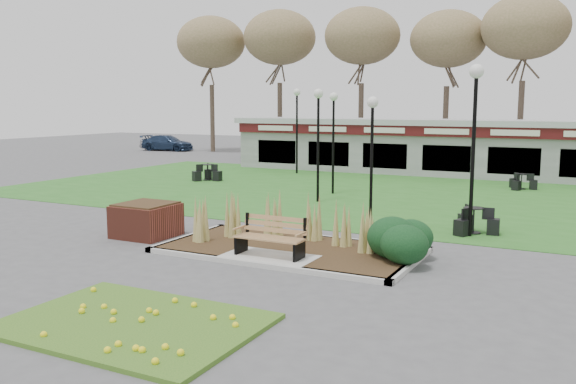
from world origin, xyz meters
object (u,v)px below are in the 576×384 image
at_px(lamp_post_far_left, 297,112).
at_px(bistro_set_c, 473,225).
at_px(brick_planter, 146,220).
at_px(park_bench, 271,236).
at_px(bistro_set_a, 207,175).
at_px(food_pavilion, 453,147).
at_px(car_blue, 168,143).
at_px(car_black, 280,147).
at_px(lamp_post_mid_right, 333,120).
at_px(lamp_post_near_left, 372,134).
at_px(bistro_set_b, 521,184).
at_px(lamp_post_near_right, 475,112).
at_px(car_silver, 162,143).
at_px(lamp_post_mid_left, 318,120).

xyz_separation_m(lamp_post_far_left, bistro_set_c, (11.28, -11.49, -3.01)).
distance_m(brick_planter, bistro_set_c, 9.28).
xyz_separation_m(park_bench, bistro_set_a, (-10.09, 12.03, -0.31)).
xyz_separation_m(food_pavilion, car_blue, (-24.05, 7.04, -0.86)).
bearing_deg(lamp_post_far_left, car_black, 123.31).
bearing_deg(lamp_post_mid_right, lamp_post_near_left, -58.88).
height_order(park_bench, car_black, car_black).
relative_size(food_pavilion, lamp_post_near_left, 6.31).
height_order(park_bench, bistro_set_b, park_bench).
distance_m(food_pavilion, lamp_post_near_left, 15.60).
height_order(lamp_post_near_left, car_black, lamp_post_near_left).
bearing_deg(car_blue, food_pavilion, -112.79).
bearing_deg(brick_planter, bistro_set_a, 116.80).
xyz_separation_m(brick_planter, bistro_set_a, (-5.69, 11.28, -0.20)).
bearing_deg(food_pavilion, lamp_post_near_right, -76.08).
bearing_deg(car_silver, bistro_set_c, -134.75).
height_order(lamp_post_mid_right, bistro_set_a, lamp_post_mid_right).
bearing_deg(lamp_post_mid_left, lamp_post_near_right, -30.03).
xyz_separation_m(bistro_set_a, bistro_set_c, (13.80, -6.77, -0.01)).
height_order(park_bench, lamp_post_mid_right, lamp_post_mid_right).
distance_m(lamp_post_near_left, lamp_post_mid_left, 5.60).
relative_size(lamp_post_near_left, car_black, 0.79).
distance_m(lamp_post_near_right, car_black, 25.49).
bearing_deg(food_pavilion, bistro_set_c, -75.62).
xyz_separation_m(park_bench, brick_planter, (-4.40, 0.75, -0.11)).
bearing_deg(bistro_set_c, lamp_post_mid_right, 140.69).
bearing_deg(car_black, lamp_post_near_left, -147.02).
bearing_deg(lamp_post_far_left, park_bench, -65.66).
distance_m(bistro_set_a, car_blue, 20.29).
bearing_deg(lamp_post_mid_right, car_blue, 142.75).
distance_m(bistro_set_b, car_blue, 30.06).
xyz_separation_m(park_bench, car_silver, (-24.59, 26.75, 0.03)).
xyz_separation_m(food_pavilion, lamp_post_near_right, (3.69, -14.88, 1.99)).
relative_size(lamp_post_mid_right, bistro_set_a, 2.84).
bearing_deg(car_blue, lamp_post_mid_left, -136.94).
distance_m(lamp_post_near_right, bistro_set_b, 11.24).
distance_m(park_bench, bistro_set_a, 15.70).
bearing_deg(park_bench, bistro_set_a, 130.01).
relative_size(bistro_set_a, car_silver, 0.41).
distance_m(park_bench, bistro_set_b, 16.08).
relative_size(bistro_set_c, car_blue, 0.33).
relative_size(lamp_post_mid_left, bistro_set_c, 3.05).
bearing_deg(lamp_post_near_right, bistro_set_a, 152.44).
bearing_deg(lamp_post_near_right, brick_planter, -153.23).
bearing_deg(lamp_post_mid_right, food_pavilion, 71.95).
height_order(brick_planter, food_pavilion, food_pavilion).
relative_size(bistro_set_a, bistro_set_b, 1.18).
height_order(food_pavilion, lamp_post_far_left, lamp_post_far_left).
xyz_separation_m(brick_planter, car_black, (-8.14, 23.56, 0.34)).
height_order(bistro_set_b, bistro_set_c, bistro_set_c).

